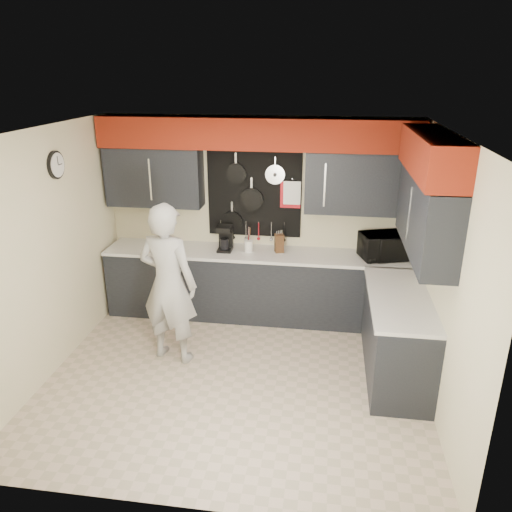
% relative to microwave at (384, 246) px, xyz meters
% --- Properties ---
extents(ground, '(4.00, 4.00, 0.00)m').
position_rel_microwave_xyz_m(ground, '(-1.62, -1.46, -1.08)').
color(ground, '#BFA895').
rests_on(ground, ground).
extents(back_wall_assembly, '(4.00, 0.36, 2.60)m').
position_rel_microwave_xyz_m(back_wall_assembly, '(-1.61, 0.14, 0.93)').
color(back_wall_assembly, beige).
rests_on(back_wall_assembly, ground).
extents(right_wall_assembly, '(0.36, 3.50, 2.60)m').
position_rel_microwave_xyz_m(right_wall_assembly, '(0.24, -1.19, 0.86)').
color(right_wall_assembly, beige).
rests_on(right_wall_assembly, ground).
extents(left_wall_assembly, '(0.05, 3.50, 2.60)m').
position_rel_microwave_xyz_m(left_wall_assembly, '(-3.61, -1.44, 0.26)').
color(left_wall_assembly, beige).
rests_on(left_wall_assembly, ground).
extents(base_cabinets, '(3.95, 2.20, 0.92)m').
position_rel_microwave_xyz_m(base_cabinets, '(-1.13, -0.33, -0.62)').
color(base_cabinets, black).
rests_on(base_cabinets, ground).
extents(microwave, '(0.67, 0.55, 0.32)m').
position_rel_microwave_xyz_m(microwave, '(0.00, 0.00, 0.00)').
color(microwave, black).
rests_on(microwave, base_cabinets).
extents(knife_block, '(0.13, 0.13, 0.24)m').
position_rel_microwave_xyz_m(knife_block, '(-1.31, 0.03, -0.04)').
color(knife_block, '#3D2813').
rests_on(knife_block, base_cabinets).
extents(utensil_crock, '(0.11, 0.11, 0.15)m').
position_rel_microwave_xyz_m(utensil_crock, '(-1.70, -0.00, -0.08)').
color(utensil_crock, white).
rests_on(utensil_crock, base_cabinets).
extents(coffee_maker, '(0.18, 0.22, 0.33)m').
position_rel_microwave_xyz_m(coffee_maker, '(-2.01, 0.01, 0.01)').
color(coffee_maker, black).
rests_on(coffee_maker, base_cabinets).
extents(person, '(0.75, 0.57, 1.84)m').
position_rel_microwave_xyz_m(person, '(-2.41, -1.16, -0.16)').
color(person, '#ABABA8').
rests_on(person, ground).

